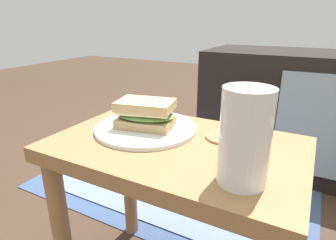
{
  "coord_description": "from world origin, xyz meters",
  "views": [
    {
      "loc": [
        0.26,
        -0.52,
        0.72
      ],
      "look_at": [
        -0.02,
        0.0,
        0.51
      ],
      "focal_mm": 30.02,
      "sensor_mm": 36.0,
      "label": 1
    }
  ],
  "objects": [
    {
      "name": "area_rug",
      "position": [
        -0.25,
        0.53,
        0.0
      ],
      "size": [
        1.22,
        0.81,
        0.01
      ],
      "color": "#384C72",
      "rests_on": "ground"
    },
    {
      "name": "sandwich_front",
      "position": [
        -0.1,
        0.03,
        0.5
      ],
      "size": [
        0.16,
        0.12,
        0.07
      ],
      "color": "tan",
      "rests_on": "plate"
    },
    {
      "name": "side_table",
      "position": [
        0.0,
        0.0,
        0.37
      ],
      "size": [
        0.56,
        0.36,
        0.46
      ],
      "color": "olive",
      "rests_on": "ground"
    },
    {
      "name": "coaster",
      "position": [
        0.09,
        0.08,
        0.46
      ],
      "size": [
        0.09,
        0.09,
        0.01
      ],
      "primitive_type": "cylinder",
      "color": "#996B47",
      "rests_on": "side_table"
    },
    {
      "name": "tv_cabinet",
      "position": [
        0.23,
        0.95,
        0.29
      ],
      "size": [
        0.96,
        0.46,
        0.58
      ],
      "color": "black",
      "rests_on": "ground"
    },
    {
      "name": "beer_glass",
      "position": [
        0.17,
        -0.09,
        0.54
      ],
      "size": [
        0.08,
        0.08,
        0.16
      ],
      "color": "silver",
      "rests_on": "side_table"
    },
    {
      "name": "plate",
      "position": [
        -0.1,
        0.03,
        0.47
      ],
      "size": [
        0.25,
        0.25,
        0.01
      ],
      "primitive_type": "cylinder",
      "color": "silver",
      "rests_on": "side_table"
    }
  ]
}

